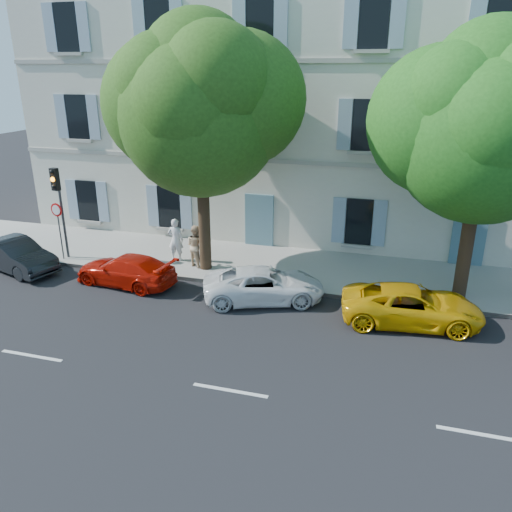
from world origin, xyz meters
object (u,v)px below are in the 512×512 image
(car_red_coupe, at_px, (126,270))
(road_sign, at_px, (58,219))
(car_dark_sedan, at_px, (15,255))
(pedestrian_b, at_px, (196,246))
(pedestrian_a, at_px, (176,240))
(tree_right, at_px, (484,135))
(traffic_light, at_px, (58,194))
(car_white_coupe, at_px, (264,285))
(car_yellow_supercar, at_px, (412,305))
(tree_left, at_px, (200,115))

(car_red_coupe, xyz_separation_m, road_sign, (-3.76, 1.34, 1.32))
(car_dark_sedan, distance_m, pedestrian_b, 7.30)
(car_red_coupe, distance_m, pedestrian_b, 2.97)
(car_red_coupe, xyz_separation_m, pedestrian_b, (1.98, 2.17, 0.43))
(pedestrian_a, distance_m, pedestrian_b, 1.11)
(tree_right, bearing_deg, traffic_light, -178.46)
(car_red_coupe, bearing_deg, traffic_light, -104.72)
(car_dark_sedan, relative_size, tree_right, 0.45)
(car_red_coupe, height_order, road_sign, road_sign)
(car_dark_sedan, xyz_separation_m, car_red_coupe, (4.99, -0.02, -0.08))
(road_sign, xyz_separation_m, pedestrian_a, (4.69, 1.18, -0.84))
(car_white_coupe, height_order, pedestrian_a, pedestrian_a)
(car_white_coupe, relative_size, road_sign, 1.75)
(car_white_coupe, height_order, pedestrian_b, pedestrian_b)
(tree_right, distance_m, road_sign, 16.26)
(car_white_coupe, distance_m, pedestrian_b, 4.01)
(car_dark_sedan, xyz_separation_m, pedestrian_a, (5.92, 2.51, 0.40))
(car_yellow_supercar, bearing_deg, car_dark_sedan, 82.25)
(traffic_light, distance_m, pedestrian_a, 5.10)
(car_yellow_supercar, xyz_separation_m, tree_right, (1.64, 2.14, 5.16))
(car_red_coupe, height_order, tree_right, tree_right)
(car_dark_sedan, distance_m, tree_right, 17.86)
(car_dark_sedan, height_order, pedestrian_b, pedestrian_b)
(car_white_coupe, xyz_separation_m, pedestrian_a, (-4.45, 2.44, 0.46))
(car_white_coupe, bearing_deg, road_sign, 62.43)
(road_sign, bearing_deg, tree_right, 1.98)
(tree_right, xyz_separation_m, traffic_light, (-15.70, -0.42, -2.84))
(tree_left, bearing_deg, car_yellow_supercar, -16.00)
(tree_right, bearing_deg, road_sign, -178.02)
(tree_right, bearing_deg, car_yellow_supercar, -127.54)
(car_dark_sedan, bearing_deg, traffic_light, -24.60)
(tree_left, xyz_separation_m, road_sign, (-6.20, -0.69, -4.23))
(traffic_light, bearing_deg, car_white_coupe, -8.62)
(road_sign, distance_m, pedestrian_b, 5.86)
(car_yellow_supercar, distance_m, tree_left, 9.93)
(tree_left, bearing_deg, car_white_coupe, -33.29)
(car_yellow_supercar, bearing_deg, pedestrian_a, 66.87)
(tree_right, relative_size, traffic_light, 2.28)
(road_sign, bearing_deg, tree_left, 6.32)
(car_yellow_supercar, xyz_separation_m, tree_left, (-7.94, 2.28, 5.51))
(car_dark_sedan, xyz_separation_m, car_yellow_supercar, (15.36, -0.27, -0.04))
(tree_left, bearing_deg, road_sign, -173.68)
(car_dark_sedan, height_order, pedestrian_a, pedestrian_a)
(traffic_light, bearing_deg, pedestrian_a, 12.93)
(car_white_coupe, xyz_separation_m, tree_left, (-2.95, 1.94, 5.53))
(road_sign, bearing_deg, pedestrian_b, 8.20)
(tree_left, relative_size, tree_right, 1.06)
(tree_right, distance_m, pedestrian_a, 12.06)
(pedestrian_a, bearing_deg, tree_left, 158.52)
(traffic_light, relative_size, pedestrian_a, 2.13)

